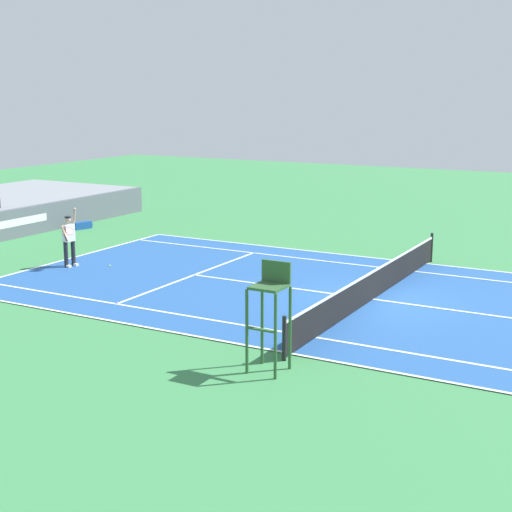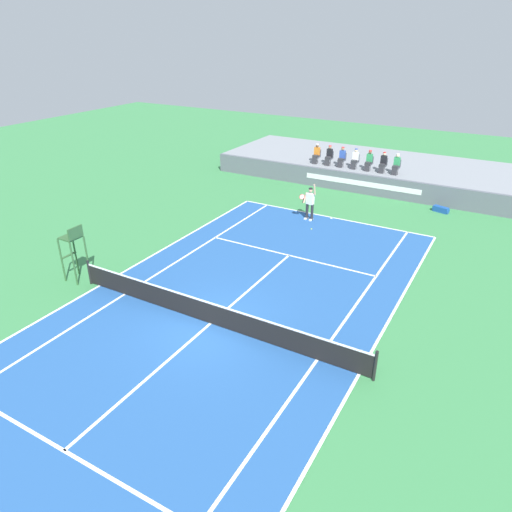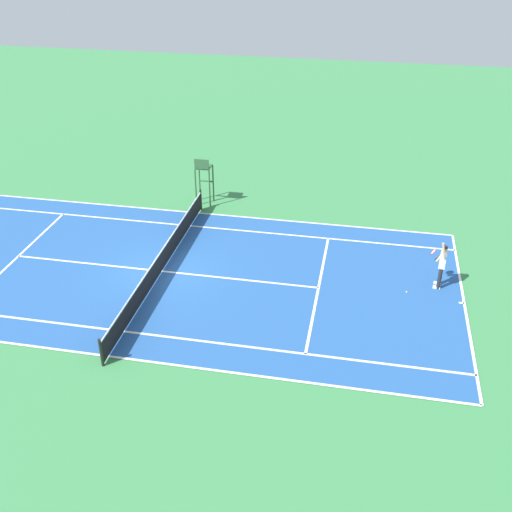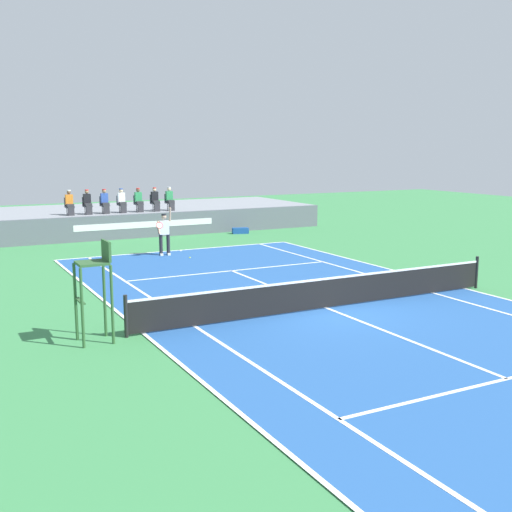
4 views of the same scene
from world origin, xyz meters
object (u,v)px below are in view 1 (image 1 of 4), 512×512
Objects in this scene: umpire_chair at (270,303)px; tennis_player at (69,239)px; tennis_ball at (110,266)px; equipment_bag at (82,225)px.

tennis_player is at bearing 62.92° from umpire_chair.
umpire_chair is (-6.30, -9.77, 1.52)m from tennis_ball.
equipment_bag is at bearing 38.51° from tennis_player.
umpire_chair reaches higher than tennis_player.
tennis_player is 1.69m from tennis_ball.
tennis_ball is at bearing -60.59° from tennis_player.
tennis_ball is 11.73m from umpire_chair.
equipment_bag is (5.38, 6.03, 0.13)m from tennis_ball.
umpire_chair is 2.56× the size of equipment_bag.
tennis_player reaches higher than equipment_bag.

